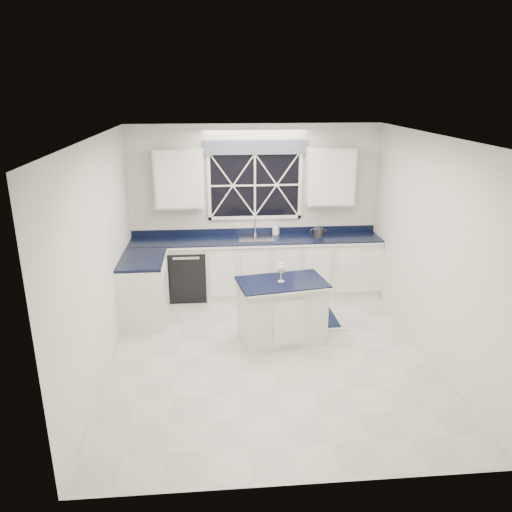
{
  "coord_description": "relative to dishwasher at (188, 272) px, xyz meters",
  "views": [
    {
      "loc": [
        -0.66,
        -5.62,
        3.23
      ],
      "look_at": [
        -0.14,
        0.4,
        1.18
      ],
      "focal_mm": 35.0,
      "sensor_mm": 36.0,
      "label": 1
    }
  ],
  "objects": [
    {
      "name": "ground",
      "position": [
        1.1,
        -1.95,
        -0.41
      ],
      "size": [
        4.5,
        4.5,
        0.0
      ],
      "primitive_type": "plane",
      "color": "#A6A7A2",
      "rests_on": "ground"
    },
    {
      "name": "base_cabinets",
      "position": [
        0.77,
        -0.17,
        0.04
      ],
      "size": [
        3.99,
        1.6,
        0.9
      ],
      "color": "silver",
      "rests_on": "ground"
    },
    {
      "name": "window",
      "position": [
        1.1,
        0.25,
        1.42
      ],
      "size": [
        1.65,
        0.09,
        1.26
      ],
      "color": "black",
      "rests_on": "ground"
    },
    {
      "name": "rug",
      "position": [
        1.57,
        -1.04,
        -0.4
      ],
      "size": [
        1.39,
        0.87,
        0.02
      ],
      "rotation": [
        0.0,
        0.0,
        0.03
      ],
      "color": "#AEAEA9",
      "rests_on": "ground"
    },
    {
      "name": "dishwasher",
      "position": [
        0.0,
        0.0,
        0.0
      ],
      "size": [
        0.6,
        0.58,
        0.82
      ],
      "primitive_type": "cube",
      "color": "black",
      "rests_on": "ground"
    },
    {
      "name": "countertop",
      "position": [
        1.1,
        0.0,
        0.51
      ],
      "size": [
        3.98,
        0.64,
        0.04
      ],
      "primitive_type": "cube",
      "color": "black",
      "rests_on": "base_cabinets"
    },
    {
      "name": "upper_cabinets",
      "position": [
        1.1,
        0.13,
        1.49
      ],
      "size": [
        3.1,
        0.34,
        0.9
      ],
      "color": "silver",
      "rests_on": "ground"
    },
    {
      "name": "island",
      "position": [
        1.3,
        -1.6,
        0.01
      ],
      "size": [
        1.22,
        0.86,
        0.84
      ],
      "rotation": [
        0.0,
        0.0,
        0.17
      ],
      "color": "silver",
      "rests_on": "ground"
    },
    {
      "name": "wine_glass",
      "position": [
        1.28,
        -1.61,
        0.61
      ],
      "size": [
        0.11,
        0.11,
        0.26
      ],
      "color": "silver",
      "rests_on": "island"
    },
    {
      "name": "back_wall",
      "position": [
        1.1,
        0.3,
        0.94
      ],
      "size": [
        4.0,
        0.1,
        2.7
      ],
      "primitive_type": "cube",
      "color": "beige",
      "rests_on": "ground"
    },
    {
      "name": "faucet",
      "position": [
        1.1,
        0.19,
        0.69
      ],
      "size": [
        0.05,
        0.2,
        0.3
      ],
      "color": "#AFAFB1",
      "rests_on": "countertop"
    },
    {
      "name": "soap_bottle",
      "position": [
        1.44,
        0.22,
        0.63
      ],
      "size": [
        0.12,
        0.12,
        0.2
      ],
      "primitive_type": "imported",
      "rotation": [
        0.0,
        0.0,
        -0.43
      ],
      "color": "silver",
      "rests_on": "countertop"
    },
    {
      "name": "kettle",
      "position": [
        2.1,
        0.03,
        0.62
      ],
      "size": [
        0.28,
        0.17,
        0.19
      ],
      "rotation": [
        0.0,
        0.0,
        -0.01
      ],
      "color": "#2F2E31",
      "rests_on": "countertop"
    }
  ]
}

